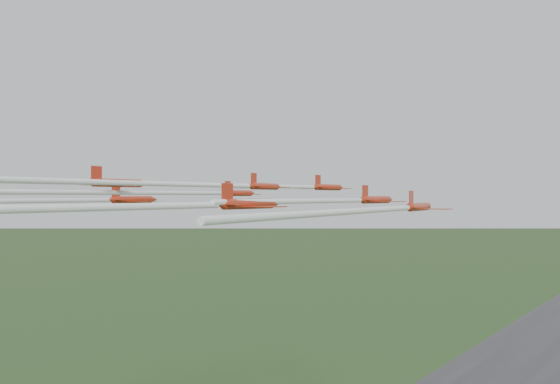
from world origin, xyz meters
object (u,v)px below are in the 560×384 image
Objects in this scene: jet_row2_left at (179,193)px; jet_row3_right at (387,209)px; jet_row4_left at (64,182)px; jet_row3_left at (63,200)px; jet_lead at (281,186)px; jet_row4_right at (158,206)px; jet_row3_mid at (197,185)px; jet_row2_right at (349,200)px.

jet_row3_right is at bearing -14.93° from jet_row2_left.
jet_row4_left is (-33.27, -17.30, 3.08)m from jet_row3_right.
jet_row4_left is (2.21, -21.30, 1.21)m from jet_row2_left.
jet_row2_left is 16.31m from jet_row3_left.
jet_row3_right is (28.79, -20.74, -2.97)m from jet_lead.
jet_row3_left is at bearing 157.16° from jet_row4_right.
jet_row2_left is 33.73m from jet_row4_right.
jet_row3_mid is 16.80m from jet_row4_right.
jet_row2_right reaches higher than jet_row4_right.
jet_row2_right is 0.76× the size of jet_row3_mid.
jet_row3_left is (-7.82, -14.28, -1.05)m from jet_row2_left.
jet_lead is 44.94m from jet_row4_right.
jet_row2_left is at bearing -148.47° from jet_row2_right.
jet_row3_right is at bearing 22.17° from jet_row4_left.
jet_row3_left is 1.36× the size of jet_row4_left.
jet_row3_left is 0.94× the size of jet_row3_mid.
jet_row4_left is (-18.74, -35.07, 2.30)m from jet_row2_right.
jet_row4_right is at bearing -57.35° from jet_row2_left.
jet_row3_left is (-14.51, -31.02, -2.16)m from jet_lead.
jet_lead reaches higher than jet_row2_right.
jet_row4_right is (19.97, -4.08, -2.58)m from jet_row4_left.
jet_lead is 1.04× the size of jet_row4_right.
jet_row4_right is at bearing -16.84° from jet_row4_left.
jet_row3_right is (14.54, -17.78, -0.78)m from jet_row2_right.
jet_row3_left is 22.00m from jet_row3_mid.
jet_lead reaches higher than jet_row3_left.
jet_row2_left reaches higher than jet_row3_left.
jet_row3_left is 1.07× the size of jet_row3_right.
jet_row2_right reaches higher than jet_row3_left.
jet_row2_left is 1.10× the size of jet_row3_left.
jet_row3_mid is 1.14× the size of jet_row3_right.
jet_lead is 1.35× the size of jet_row2_right.
jet_row3_left is 12.45m from jet_row4_left.
jet_row2_right is at bearing 89.26° from jet_row4_right.
jet_row4_left reaches higher than jet_row2_right.
jet_lead is at bearing 166.44° from jet_row2_right.
jet_row3_mid is at bearing -170.00° from jet_row3_right.
jet_lead is 1.47× the size of jet_row4_left.
jet_lead is at bearing 107.65° from jet_row4_right.
jet_lead is 1.17× the size of jet_row3_right.
jet_row2_left is 25.10m from jet_row2_right.
jet_row2_left is 1.05× the size of jet_row4_right.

